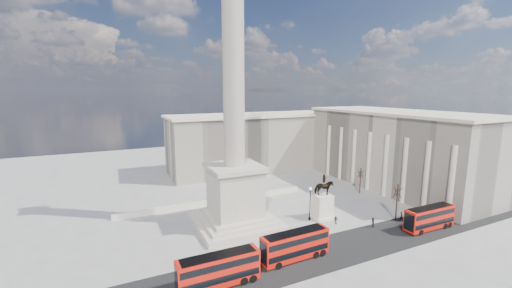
{
  "coord_description": "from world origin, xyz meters",
  "views": [
    {
      "loc": [
        -19.11,
        -44.28,
        23.53
      ],
      "look_at": [
        3.55,
        3.82,
        14.42
      ],
      "focal_mm": 22.0,
      "sensor_mm": 36.0,
      "label": 1
    }
  ],
  "objects_px": {
    "red_bus_c": "(430,218)",
    "pedestrian_walking": "(401,216)",
    "red_bus_b": "(295,245)",
    "pedestrian_standing": "(372,223)",
    "equestrian_statue": "(323,203)",
    "nelsons_column": "(234,153)",
    "pedestrian_crossing": "(336,220)",
    "victorian_lamp": "(310,201)",
    "red_bus_a": "(219,270)"
  },
  "relations": [
    {
      "from": "equestrian_statue",
      "to": "pedestrian_crossing",
      "type": "xyz_separation_m",
      "value": [
        0.59,
        -3.01,
        -2.19
      ]
    },
    {
      "from": "red_bus_a",
      "to": "victorian_lamp",
      "type": "bearing_deg",
      "value": 28.74
    },
    {
      "from": "nelsons_column",
      "to": "victorian_lamp",
      "type": "height_order",
      "value": "nelsons_column"
    },
    {
      "from": "nelsons_column",
      "to": "red_bus_a",
      "type": "distance_m",
      "value": 21.0
    },
    {
      "from": "red_bus_c",
      "to": "equestrian_statue",
      "type": "relative_size",
      "value": 1.16
    },
    {
      "from": "red_bus_a",
      "to": "red_bus_c",
      "type": "distance_m",
      "value": 37.7
    },
    {
      "from": "red_bus_a",
      "to": "red_bus_c",
      "type": "xyz_separation_m",
      "value": [
        37.7,
        -0.15,
        -0.06
      ]
    },
    {
      "from": "red_bus_a",
      "to": "red_bus_b",
      "type": "relative_size",
      "value": 0.99
    },
    {
      "from": "nelsons_column",
      "to": "red_bus_a",
      "type": "relative_size",
      "value": 4.91
    },
    {
      "from": "red_bus_b",
      "to": "nelsons_column",
      "type": "bearing_deg",
      "value": 100.54
    },
    {
      "from": "victorian_lamp",
      "to": "pedestrian_crossing",
      "type": "relative_size",
      "value": 3.97
    },
    {
      "from": "red_bus_a",
      "to": "pedestrian_walking",
      "type": "xyz_separation_m",
      "value": [
        36.47,
        4.49,
        -1.36
      ]
    },
    {
      "from": "red_bus_c",
      "to": "pedestrian_standing",
      "type": "distance_m",
      "value": 9.58
    },
    {
      "from": "pedestrian_walking",
      "to": "pedestrian_standing",
      "type": "bearing_deg",
      "value": 159.59
    },
    {
      "from": "red_bus_a",
      "to": "victorian_lamp",
      "type": "xyz_separation_m",
      "value": [
        21.39,
        11.81,
        1.49
      ]
    },
    {
      "from": "victorian_lamp",
      "to": "pedestrian_crossing",
      "type": "distance_m",
      "value": 5.52
    },
    {
      "from": "red_bus_a",
      "to": "pedestrian_walking",
      "type": "height_order",
      "value": "red_bus_a"
    },
    {
      "from": "red_bus_c",
      "to": "victorian_lamp",
      "type": "distance_m",
      "value": 20.29
    },
    {
      "from": "red_bus_c",
      "to": "pedestrian_walking",
      "type": "distance_m",
      "value": 4.97
    },
    {
      "from": "red_bus_b",
      "to": "red_bus_c",
      "type": "xyz_separation_m",
      "value": [
        26.05,
        -1.46,
        -0.07
      ]
    },
    {
      "from": "nelsons_column",
      "to": "victorian_lamp",
      "type": "bearing_deg",
      "value": -17.73
    },
    {
      "from": "red_bus_b",
      "to": "victorian_lamp",
      "type": "relative_size",
      "value": 1.65
    },
    {
      "from": "equestrian_statue",
      "to": "pedestrian_walking",
      "type": "bearing_deg",
      "value": -28.98
    },
    {
      "from": "red_bus_a",
      "to": "pedestrian_standing",
      "type": "relative_size",
      "value": 5.78
    },
    {
      "from": "nelsons_column",
      "to": "red_bus_c",
      "type": "relative_size",
      "value": 5.04
    },
    {
      "from": "victorian_lamp",
      "to": "red_bus_b",
      "type": "bearing_deg",
      "value": -132.84
    },
    {
      "from": "pedestrian_crossing",
      "to": "red_bus_b",
      "type": "bearing_deg",
      "value": 95.53
    },
    {
      "from": "pedestrian_walking",
      "to": "red_bus_b",
      "type": "bearing_deg",
      "value": 166.89
    },
    {
      "from": "pedestrian_walking",
      "to": "pedestrian_crossing",
      "type": "xyz_separation_m",
      "value": [
        -11.85,
        3.88,
        -0.02
      ]
    },
    {
      "from": "equestrian_statue",
      "to": "pedestrian_walking",
      "type": "relative_size",
      "value": 5.3
    },
    {
      "from": "victorian_lamp",
      "to": "equestrian_statue",
      "type": "height_order",
      "value": "equestrian_statue"
    },
    {
      "from": "pedestrian_standing",
      "to": "nelsons_column",
      "type": "bearing_deg",
      "value": -63.76
    },
    {
      "from": "red_bus_a",
      "to": "red_bus_c",
      "type": "bearing_deg",
      "value": -0.39
    },
    {
      "from": "nelsons_column",
      "to": "pedestrian_walking",
      "type": "xyz_separation_m",
      "value": [
        28.12,
        -11.5,
        -12.11
      ]
    },
    {
      "from": "red_bus_b",
      "to": "pedestrian_walking",
      "type": "xyz_separation_m",
      "value": [
        24.82,
        3.18,
        -1.36
      ]
    },
    {
      "from": "equestrian_statue",
      "to": "pedestrian_standing",
      "type": "xyz_separation_m",
      "value": [
        5.39,
        -6.89,
        -2.09
      ]
    },
    {
      "from": "red_bus_c",
      "to": "red_bus_b",
      "type": "bearing_deg",
      "value": 177.65
    },
    {
      "from": "red_bus_b",
      "to": "equestrian_statue",
      "type": "distance_m",
      "value": 15.98
    },
    {
      "from": "victorian_lamp",
      "to": "red_bus_a",
      "type": "bearing_deg",
      "value": -151.09
    },
    {
      "from": "nelsons_column",
      "to": "red_bus_c",
      "type": "height_order",
      "value": "nelsons_column"
    },
    {
      "from": "red_bus_b",
      "to": "equestrian_statue",
      "type": "bearing_deg",
      "value": 37.01
    },
    {
      "from": "nelsons_column",
      "to": "red_bus_c",
      "type": "xyz_separation_m",
      "value": [
        29.36,
        -16.14,
        -10.82
      ]
    },
    {
      "from": "red_bus_a",
      "to": "pedestrian_walking",
      "type": "distance_m",
      "value": 36.77
    },
    {
      "from": "equestrian_statue",
      "to": "pedestrian_standing",
      "type": "bearing_deg",
      "value": -51.98
    },
    {
      "from": "equestrian_statue",
      "to": "red_bus_a",
      "type": "bearing_deg",
      "value": -154.65
    },
    {
      "from": "red_bus_b",
      "to": "pedestrian_crossing",
      "type": "bearing_deg",
      "value": 26.44
    },
    {
      "from": "pedestrian_crossing",
      "to": "equestrian_statue",
      "type": "bearing_deg",
      "value": -11.91
    },
    {
      "from": "victorian_lamp",
      "to": "pedestrian_crossing",
      "type": "xyz_separation_m",
      "value": [
        3.22,
        -3.44,
        -2.87
      ]
    },
    {
      "from": "pedestrian_walking",
      "to": "pedestrian_standing",
      "type": "distance_m",
      "value": 7.06
    },
    {
      "from": "nelsons_column",
      "to": "red_bus_b",
      "type": "relative_size",
      "value": 4.87
    }
  ]
}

